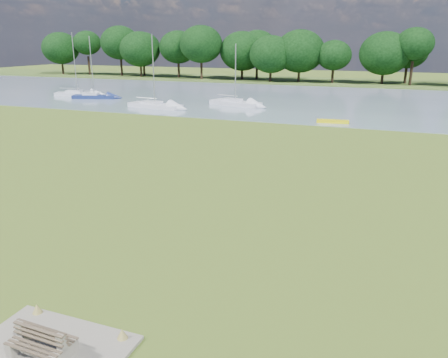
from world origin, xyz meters
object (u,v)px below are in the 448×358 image
(bench_pair, at_px, (42,342))
(sailboat_0, at_px, (77,93))
(kayak, at_px, (333,121))
(sailboat_2, at_px, (235,102))
(sailboat_5, at_px, (94,95))
(sailboat_1, at_px, (154,104))

(bench_pair, relative_size, sailboat_0, 0.18)
(bench_pair, height_order, sailboat_0, sailboat_0)
(kayak, distance_m, sailboat_2, 16.07)
(sailboat_0, bearing_deg, sailboat_5, -42.51)
(sailboat_0, xyz_separation_m, sailboat_5, (4.54, -1.98, -0.00))
(kayak, relative_size, sailboat_1, 0.36)
(sailboat_2, height_order, sailboat_5, sailboat_5)
(kayak, bearing_deg, bench_pair, -100.45)
(bench_pair, bearing_deg, sailboat_5, 127.41)
(sailboat_1, xyz_separation_m, sailboat_2, (8.73, 5.53, 0.02))
(kayak, distance_m, sailboat_5, 36.09)
(kayak, xyz_separation_m, sailboat_2, (-13.63, 8.51, 0.33))
(bench_pair, relative_size, sailboat_1, 0.19)
(sailboat_1, relative_size, sailboat_5, 1.02)
(kayak, height_order, sailboat_1, sailboat_1)
(bench_pair, xyz_separation_m, sailboat_1, (-19.81, 40.98, 0.06))
(sailboat_5, bearing_deg, bench_pair, -72.24)
(sailboat_1, distance_m, sailboat_2, 10.33)
(sailboat_0, bearing_deg, sailboat_1, -40.72)
(kayak, bearing_deg, sailboat_2, 141.45)
(sailboat_2, bearing_deg, sailboat_1, -129.88)
(sailboat_2, bearing_deg, bench_pair, -58.82)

